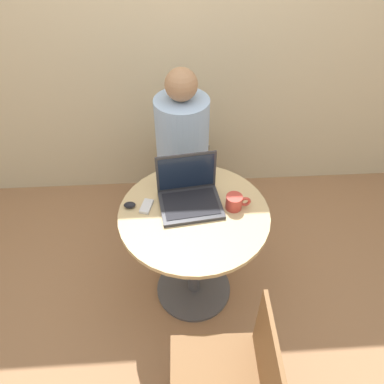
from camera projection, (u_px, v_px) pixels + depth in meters
ground_plane at (194, 289)px, 2.46m from camera, size 12.00×12.00×0.00m
back_wall at (183, 25)px, 2.37m from camera, size 7.00×0.05×2.60m
round_table at (194, 237)px, 2.10m from camera, size 0.80×0.80×0.73m
laptop at (189, 194)px, 1.99m from camera, size 0.35×0.30×0.25m
cell_phone at (146, 206)px, 1.99m from camera, size 0.08×0.11×0.02m
computer_mouse at (130, 205)px, 1.98m from camera, size 0.06×0.04×0.03m
coffee_cup at (235, 202)px, 1.96m from camera, size 0.13×0.09×0.08m
chair_empty at (231, 379)px, 1.61m from camera, size 0.41×0.41×0.86m
person_seated at (184, 161)px, 2.63m from camera, size 0.40×0.55×1.22m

